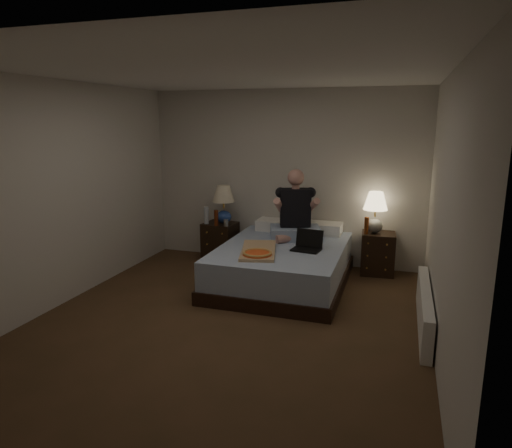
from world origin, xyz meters
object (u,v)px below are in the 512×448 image
(beer_bottle_right, at_px, (366,226))
(pizza_box, at_px, (257,254))
(lamp_left, at_px, (224,204))
(laptop, at_px, (306,241))
(person, at_px, (296,205))
(nightstand_left, at_px, (220,242))
(beer_bottle_left, at_px, (216,218))
(soda_can, at_px, (226,223))
(lamp_right, at_px, (375,212))
(nightstand_right, at_px, (378,253))
(radiator, at_px, (424,309))
(water_bottle, at_px, (206,215))
(bed, at_px, (283,265))

(beer_bottle_right, relative_size, pizza_box, 0.30)
(lamp_left, distance_m, laptop, 1.62)
(person, relative_size, pizza_box, 1.22)
(nightstand_left, relative_size, lamp_left, 1.05)
(nightstand_left, xyz_separation_m, lamp_left, (0.06, 0.01, 0.57))
(lamp_left, height_order, beer_bottle_left, lamp_left)
(beer_bottle_left, distance_m, beer_bottle_right, 2.09)
(nightstand_left, height_order, pizza_box, pizza_box)
(soda_can, relative_size, beer_bottle_right, 0.43)
(lamp_right, bearing_deg, person, -158.29)
(nightstand_left, xyz_separation_m, laptop, (1.45, -0.79, 0.33))
(nightstand_right, relative_size, beer_bottle_left, 2.49)
(lamp_left, relative_size, lamp_right, 1.00)
(nightstand_left, distance_m, radiator, 3.17)
(nightstand_left, height_order, radiator, nightstand_left)
(nightstand_right, height_order, water_bottle, water_bottle)
(nightstand_right, bearing_deg, lamp_left, 179.26)
(bed, bearing_deg, lamp_right, 36.26)
(water_bottle, xyz_separation_m, beer_bottle_right, (2.27, 0.13, -0.02))
(water_bottle, height_order, laptop, water_bottle)
(nightstand_right, xyz_separation_m, soda_can, (-2.10, -0.30, 0.35))
(soda_can, bearing_deg, pizza_box, -53.02)
(person, bearing_deg, beer_bottle_left, 158.03)
(beer_bottle_right, bearing_deg, laptop, -128.30)
(bed, bearing_deg, pizza_box, -104.43)
(lamp_left, bearing_deg, nightstand_right, 3.21)
(lamp_left, distance_m, beer_bottle_left, 0.25)
(lamp_right, distance_m, beer_bottle_right, 0.22)
(person, relative_size, radiator, 0.58)
(lamp_left, height_order, person, person)
(beer_bottle_left, bearing_deg, lamp_left, 76.64)
(nightstand_right, xyz_separation_m, water_bottle, (-2.43, -0.23, 0.42))
(nightstand_left, distance_m, laptop, 1.69)
(radiator, bearing_deg, laptop, 153.79)
(bed, xyz_separation_m, lamp_right, (1.07, 0.78, 0.60))
(lamp_left, distance_m, soda_can, 0.30)
(water_bottle, distance_m, person, 1.40)
(nightstand_left, relative_size, radiator, 0.37)
(nightstand_right, xyz_separation_m, lamp_right, (-0.07, 0.00, 0.57))
(beer_bottle_right, distance_m, laptop, 1.04)
(pizza_box, xyz_separation_m, radiator, (1.84, -0.21, -0.35))
(nightstand_left, relative_size, person, 0.63)
(nightstand_left, relative_size, water_bottle, 2.34)
(nightstand_left, relative_size, lamp_right, 1.05)
(beer_bottle_right, height_order, person, person)
(soda_can, xyz_separation_m, beer_bottle_left, (-0.14, -0.01, 0.06))
(lamp_left, height_order, radiator, lamp_left)
(water_bottle, distance_m, radiator, 3.32)
(soda_can, relative_size, pizza_box, 0.13)
(person, bearing_deg, nightstand_left, 149.79)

